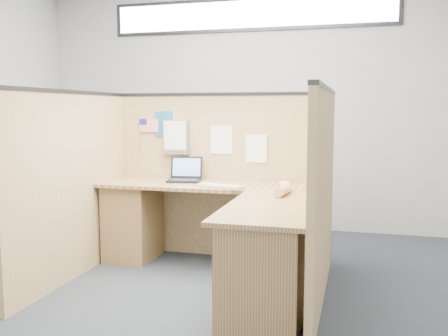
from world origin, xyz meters
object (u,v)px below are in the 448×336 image
(l_desk, at_px, (219,234))
(keyboard, at_px, (220,186))
(laptop, at_px, (186,175))
(mouse, at_px, (285,188))

(l_desk, distance_m, keyboard, 0.40)
(l_desk, height_order, laptop, laptop)
(laptop, height_order, keyboard, laptop)
(keyboard, distance_m, mouse, 0.54)
(l_desk, xyz_separation_m, mouse, (0.49, 0.19, 0.36))
(laptop, height_order, mouse, laptop)
(keyboard, relative_size, mouse, 3.67)
(laptop, relative_size, keyboard, 0.77)
(laptop, relative_size, mouse, 2.82)
(laptop, xyz_separation_m, mouse, (0.95, -0.33, -0.03))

